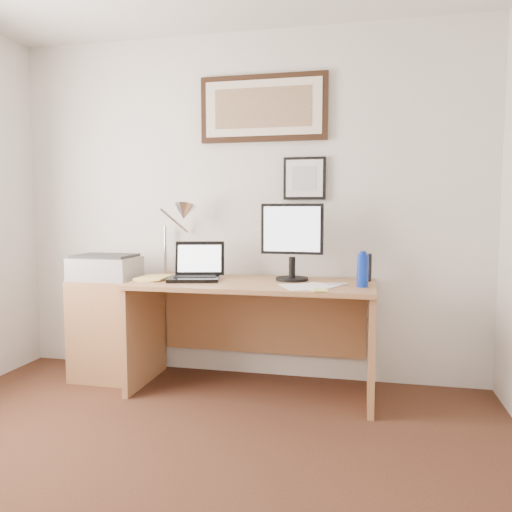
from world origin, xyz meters
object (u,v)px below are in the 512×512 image
(desk, at_px, (255,314))
(side_cabinet, at_px, (111,329))
(book, at_px, (141,278))
(water_bottle, at_px, (363,271))
(lcd_monitor, at_px, (292,238))
(laptop, at_px, (196,271))
(printer, at_px, (106,267))

(desk, bearing_deg, side_cabinet, -178.11)
(book, height_order, desk, book)
(side_cabinet, height_order, water_bottle, water_bottle)
(desk, distance_m, lcd_monitor, 0.58)
(laptop, bearing_deg, lcd_monitor, 9.01)
(book, bearing_deg, water_bottle, -1.46)
(water_bottle, bearing_deg, desk, 167.39)
(laptop, height_order, printer, laptop)
(side_cabinet, xyz_separation_m, book, (0.28, -0.09, 0.39))
(water_bottle, bearing_deg, side_cabinet, 175.99)
(side_cabinet, height_order, desk, desk)
(printer, bearing_deg, water_bottle, -3.01)
(laptop, bearing_deg, side_cabinet, 176.45)
(side_cabinet, relative_size, water_bottle, 3.58)
(side_cabinet, relative_size, lcd_monitor, 1.40)
(laptop, bearing_deg, water_bottle, -4.28)
(water_bottle, xyz_separation_m, lcd_monitor, (-0.47, 0.19, 0.19))
(side_cabinet, height_order, lcd_monitor, lcd_monitor)
(book, bearing_deg, side_cabinet, 162.89)
(book, distance_m, printer, 0.31)
(side_cabinet, relative_size, book, 2.78)
(book, xyz_separation_m, desk, (0.79, 0.12, -0.25))
(side_cabinet, distance_m, desk, 1.08)
(laptop, xyz_separation_m, lcd_monitor, (0.65, 0.10, 0.23))
(lcd_monitor, bearing_deg, printer, -176.07)
(water_bottle, bearing_deg, book, 178.54)
(book, xyz_separation_m, lcd_monitor, (1.04, 0.15, 0.28))
(side_cabinet, distance_m, water_bottle, 1.86)
(laptop, relative_size, printer, 0.88)
(side_cabinet, distance_m, book, 0.49)
(water_bottle, height_order, printer, water_bottle)
(water_bottle, distance_m, desk, 0.81)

